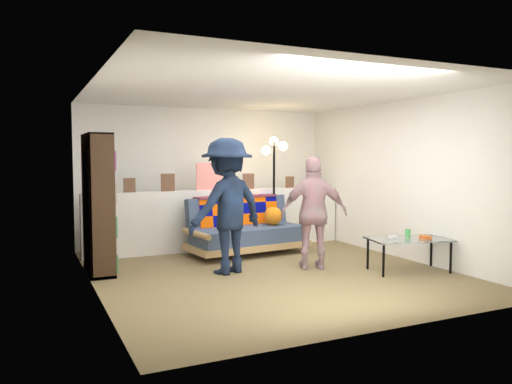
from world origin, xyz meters
TOP-DOWN VIEW (x-y plane):
  - ground at (0.00, 0.00)m, footprint 5.00×5.00m
  - room_shell at (0.00, 0.47)m, footprint 4.60×5.05m
  - half_wall_ledge at (0.00, 1.80)m, footprint 4.45×0.15m
  - ledge_decor at (-0.23, 1.78)m, footprint 2.97×0.02m
  - futon_sofa at (0.25, 1.28)m, footprint 1.98×1.11m
  - bookshelf at (-2.08, 0.91)m, footprint 0.31×0.92m
  - coffee_table at (1.72, -0.79)m, footprint 1.17×0.81m
  - floor_lamp at (0.91, 1.63)m, footprint 0.40×0.35m
  - person_left at (-0.54, 0.16)m, footprint 1.31×1.00m
  - person_right at (0.64, -0.12)m, footprint 0.98×0.71m

SIDE VIEW (x-z plane):
  - ground at x=0.00m, z-range 0.00..0.00m
  - futon_sofa at x=0.25m, z-range -0.03..0.78m
  - coffee_table at x=1.72m, z-range 0.14..0.70m
  - half_wall_ledge at x=0.00m, z-range 0.00..1.00m
  - person_right at x=0.64m, z-range 0.00..1.55m
  - bookshelf at x=-2.08m, z-range -0.06..1.79m
  - person_left at x=-0.54m, z-range 0.00..1.79m
  - ledge_decor at x=-0.23m, z-range 0.95..1.40m
  - floor_lamp at x=0.91m, z-range 0.39..2.28m
  - room_shell at x=0.00m, z-range 0.45..2.90m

